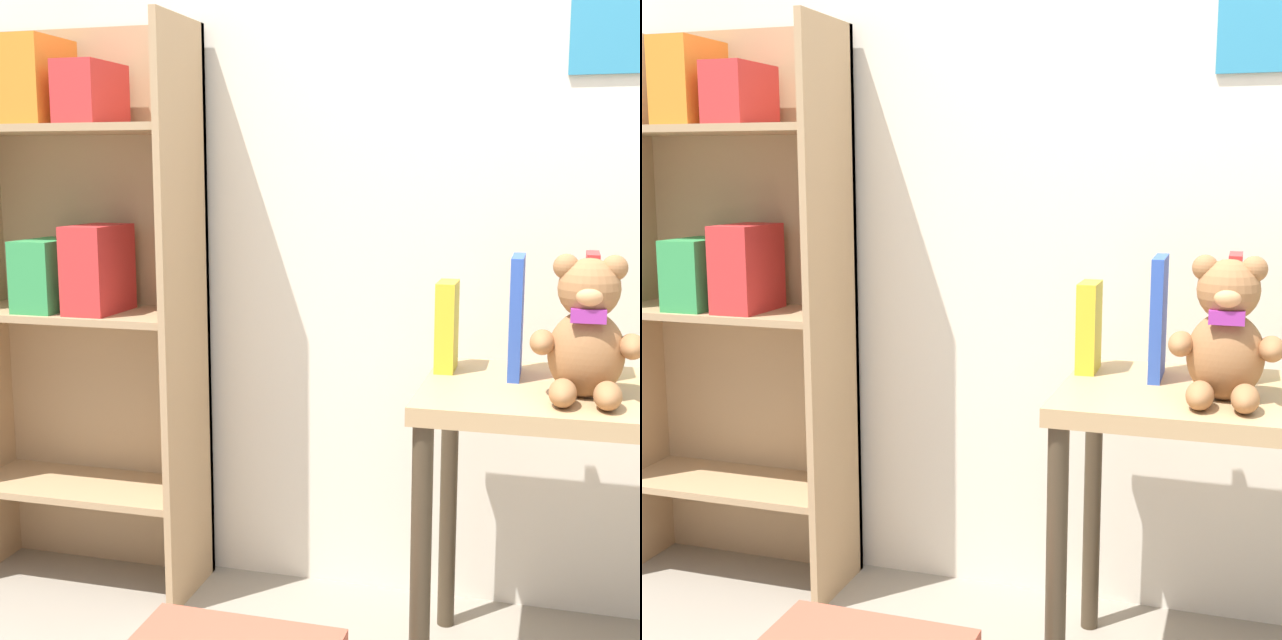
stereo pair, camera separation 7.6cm
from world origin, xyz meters
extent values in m
cube|color=silver|center=(0.00, 1.35, 1.25)|extent=(4.80, 0.06, 2.50)
cube|color=tan|center=(-0.69, 1.17, 0.71)|extent=(0.02, 0.27, 1.43)
cube|color=tan|center=(-0.99, 1.29, 0.71)|extent=(0.61, 0.02, 1.43)
cube|color=tan|center=(-0.99, 1.17, 0.26)|extent=(0.57, 0.25, 0.02)
cube|color=tan|center=(-0.99, 1.17, 0.71)|extent=(0.57, 0.25, 0.02)
cube|color=tan|center=(-0.99, 1.17, 1.17)|extent=(0.57, 0.25, 0.02)
cube|color=orange|center=(-1.06, 1.15, 1.28)|extent=(0.11, 0.19, 0.21)
cube|color=red|center=(-0.91, 1.15, 1.25)|extent=(0.11, 0.19, 0.15)
cube|color=#33934C|center=(-1.06, 1.15, 0.81)|extent=(0.11, 0.19, 0.18)
cube|color=red|center=(-0.91, 1.15, 0.83)|extent=(0.11, 0.19, 0.22)
cube|color=tan|center=(0.25, 0.97, 0.63)|extent=(0.65, 0.47, 0.04)
cylinder|color=#3E3121|center=(-0.04, 0.77, 0.30)|extent=(0.04, 0.04, 0.61)
cylinder|color=#3E3121|center=(-0.04, 1.18, 0.30)|extent=(0.04, 0.04, 0.61)
ellipsoid|color=#99663D|center=(0.24, 0.91, 0.73)|extent=(0.14, 0.11, 0.17)
sphere|color=#99663D|center=(0.24, 0.91, 0.85)|extent=(0.12, 0.12, 0.12)
sphere|color=#99663D|center=(0.20, 0.91, 0.89)|extent=(0.05, 0.05, 0.05)
sphere|color=#99663D|center=(0.29, 0.91, 0.89)|extent=(0.05, 0.05, 0.05)
ellipsoid|color=tan|center=(0.24, 0.86, 0.84)|extent=(0.05, 0.03, 0.03)
ellipsoid|color=#99663D|center=(0.16, 0.89, 0.75)|extent=(0.05, 0.09, 0.05)
ellipsoid|color=#99663D|center=(0.32, 0.89, 0.75)|extent=(0.05, 0.09, 0.05)
ellipsoid|color=#99663D|center=(0.20, 0.83, 0.67)|extent=(0.05, 0.10, 0.05)
ellipsoid|color=#99663D|center=(0.28, 0.83, 0.67)|extent=(0.05, 0.10, 0.05)
cube|color=#992D93|center=(0.24, 0.86, 0.81)|extent=(0.06, 0.02, 0.03)
cube|color=gold|center=(-0.04, 1.07, 0.74)|extent=(0.04, 0.11, 0.19)
cube|color=#2D51B7|center=(0.11, 1.05, 0.77)|extent=(0.03, 0.15, 0.25)
cube|color=red|center=(0.25, 1.07, 0.78)|extent=(0.03, 0.12, 0.26)
camera|label=1|loc=(0.20, -0.81, 1.07)|focal=50.00mm
camera|label=2|loc=(0.27, -0.79, 1.07)|focal=50.00mm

